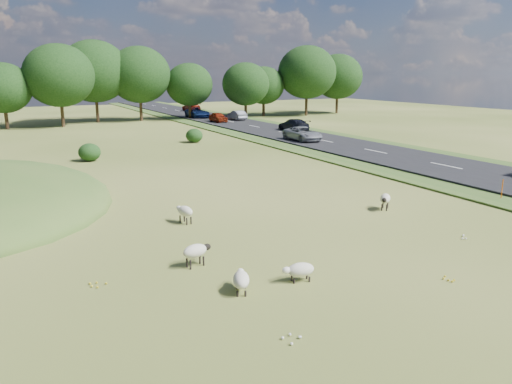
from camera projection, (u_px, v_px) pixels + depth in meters
ground at (141, 165)px, 38.98m from camera, size 160.00×160.00×0.00m
road at (294, 135)px, 56.43m from camera, size 8.00×150.00×0.25m
treeline at (65, 76)px, 67.75m from camera, size 96.28×14.66×11.70m
shrubs at (77, 146)px, 44.29m from camera, size 26.85×8.99×1.45m
marker_post at (502, 190)px, 28.01m from camera, size 0.06×0.06×1.20m
sheep_0 at (300, 270)px, 17.04m from camera, size 1.20×0.68×0.67m
sheep_1 at (185, 211)px, 23.68m from camera, size 0.75×1.22×0.85m
sheep_2 at (385, 199)px, 26.03m from camera, size 1.10×1.07×0.85m
sheep_3 at (241, 279)px, 16.20m from camera, size 0.89×1.27×0.71m
sheep_4 at (196, 251)px, 18.35m from camera, size 1.23×0.73×0.86m
car_0 at (218, 117)px, 70.72m from camera, size 1.61×3.99×1.36m
car_1 at (303, 134)px, 51.21m from camera, size 2.29×4.96×1.38m
car_2 at (294, 125)px, 59.90m from camera, size 2.00×4.92×1.43m
car_3 at (191, 107)px, 91.34m from camera, size 2.15×5.28×1.53m
car_4 at (197, 112)px, 78.11m from camera, size 2.54×5.50×1.53m
car_7 at (237, 115)px, 73.99m from camera, size 1.46×4.19×1.38m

